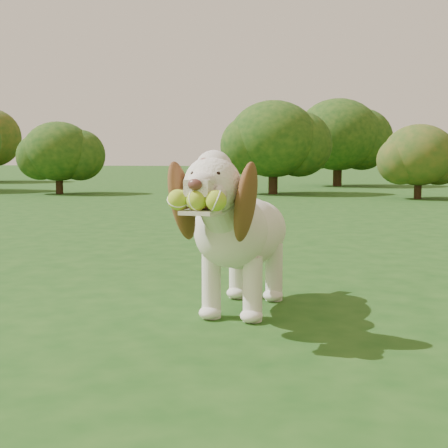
# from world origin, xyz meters

# --- Properties ---
(ground) EXTENTS (80.00, 80.00, 0.00)m
(ground) POSITION_xyz_m (0.00, 0.00, 0.00)
(ground) COLOR #184513
(ground) RESTS_ON ground
(dog) EXTENTS (0.45, 1.18, 0.77)m
(dog) POSITION_xyz_m (0.39, -0.05, 0.41)
(dog) COLOR white
(dog) RESTS_ON ground
(shrub_a) EXTENTS (1.35, 1.35, 1.40)m
(shrub_a) POSITION_xyz_m (-4.72, 8.31, 0.82)
(shrub_a) COLOR #382314
(shrub_a) RESTS_ON ground
(shrub_b) EXTENTS (1.74, 1.74, 1.80)m
(shrub_b) POSITION_xyz_m (-0.64, 9.14, 1.06)
(shrub_b) COLOR #382314
(shrub_b) RESTS_ON ground
(shrub_c) EXTENTS (1.23, 1.23, 1.28)m
(shrub_c) POSITION_xyz_m (1.98, 8.29, 0.75)
(shrub_c) COLOR #382314
(shrub_c) RESTS_ON ground
(shrub_i) EXTENTS (2.04, 2.04, 2.12)m
(shrub_i) POSITION_xyz_m (0.48, 12.59, 1.24)
(shrub_i) COLOR #382314
(shrub_i) RESTS_ON ground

